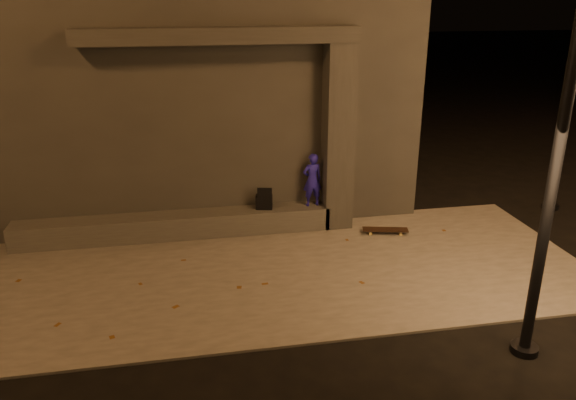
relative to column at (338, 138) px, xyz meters
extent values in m
plane|color=black|center=(-1.70, -3.75, -1.84)|extent=(120.00, 120.00, 0.00)
cube|color=#625D56|center=(-1.70, -1.75, -1.82)|extent=(11.00, 4.40, 0.04)
cube|color=#3B3835|center=(-2.70, 2.75, 0.76)|extent=(9.00, 5.00, 5.20)
cube|color=#4C4A45|center=(-3.20, 0.00, -1.58)|extent=(6.00, 0.55, 0.45)
cube|color=#3B3835|center=(0.00, 0.00, 0.00)|extent=(0.55, 0.55, 3.60)
cube|color=#3B3835|center=(-2.20, 0.05, 1.94)|extent=(5.00, 0.70, 0.28)
imported|color=#231BB2|center=(-0.50, 0.00, -0.82)|extent=(0.42, 0.30, 1.07)
cube|color=black|center=(-1.46, 0.00, -1.22)|extent=(0.36, 0.27, 0.26)
cube|color=black|center=(-1.46, 0.00, -0.99)|extent=(0.28, 0.10, 0.19)
cube|color=black|center=(0.83, -0.65, -1.71)|extent=(0.91, 0.42, 0.02)
cylinder|color=tan|center=(1.14, -0.64, -1.77)|extent=(0.07, 0.05, 0.06)
cylinder|color=tan|center=(1.10, -0.80, -1.77)|extent=(0.07, 0.05, 0.06)
cylinder|color=tan|center=(0.57, -0.50, -1.77)|extent=(0.07, 0.05, 0.06)
cylinder|color=tan|center=(0.53, -0.66, -1.77)|extent=(0.07, 0.05, 0.06)
cube|color=#99999E|center=(1.12, -0.72, -1.73)|extent=(0.10, 0.19, 0.02)
cube|color=#99999E|center=(0.55, -0.58, -1.73)|extent=(0.10, 0.19, 0.02)
cylinder|color=black|center=(1.33, -4.62, 1.48)|extent=(0.14, 0.14, 6.63)
cylinder|color=black|center=(1.33, -4.62, -1.79)|extent=(0.36, 0.36, 0.10)
cylinder|color=black|center=(4.94, 0.09, -1.79)|extent=(0.36, 0.36, 0.10)
camera|label=1|loc=(-2.91, -10.21, 2.64)|focal=35.00mm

